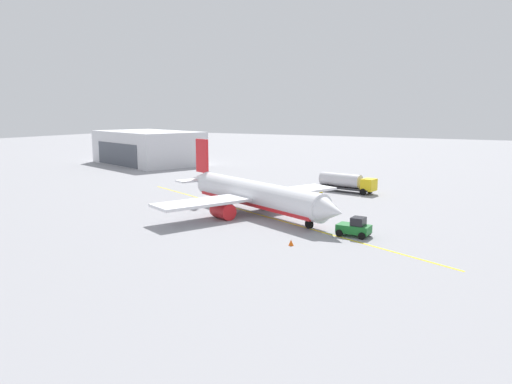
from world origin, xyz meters
The scene contains 8 objects.
ground_plane centered at (0.00, 0.00, 0.00)m, with size 400.00×400.00×0.00m, color #939399.
airplane centered at (-0.48, 0.22, 2.55)m, with size 31.27×27.56×9.46m.
fuel_tanker centered at (4.82, 23.35, 1.73)m, with size 11.09×4.42×3.15m.
pushback_tug centered at (15.39, -5.29, 1.01)m, with size 3.68×2.43×2.20m.
refueling_worker centered at (3.19, 15.85, 0.82)m, with size 0.62×0.55×1.71m.
safety_cone_nose centered at (10.76, -12.14, 0.31)m, with size 0.56×0.56×0.62m, color #F2590F.
distant_hangar centered at (-55.42, 42.32, 4.24)m, with size 33.75×26.40×8.49m.
taxi_line_marking centered at (0.00, 0.00, 0.01)m, with size 60.50×0.30×0.01m, color yellow.
Camera 1 is at (31.24, -57.22, 13.84)m, focal length 34.52 mm.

